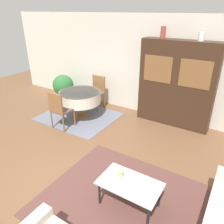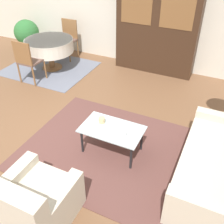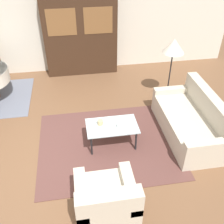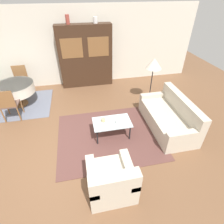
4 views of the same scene
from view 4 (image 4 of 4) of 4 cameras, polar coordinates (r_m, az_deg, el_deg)
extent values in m
plane|color=brown|center=(4.30, -14.84, -12.74)|extent=(14.00, 14.00, 0.00)
cube|color=beige|center=(6.77, -16.51, 19.28)|extent=(10.00, 0.06, 2.70)
cube|color=brown|center=(4.55, -1.00, -7.68)|extent=(2.57, 2.18, 0.01)
cube|color=slate|center=(6.42, -28.19, 2.00)|extent=(2.03, 1.71, 0.01)
cube|color=beige|center=(4.92, 17.37, -2.52)|extent=(0.91, 1.86, 0.44)
cube|color=beige|center=(4.85, 21.97, 2.03)|extent=(0.20, 1.86, 0.42)
cube|color=beige|center=(4.21, 23.08, -6.57)|extent=(0.91, 0.16, 0.12)
cube|color=beige|center=(5.38, 13.96, 5.34)|extent=(0.91, 0.16, 0.12)
cube|color=beige|center=(3.48, -0.38, -21.56)|extent=(0.83, 0.83, 0.43)
cube|color=beige|center=(2.97, 0.90, -22.34)|extent=(0.83, 0.20, 0.40)
cube|color=beige|center=(3.23, -6.59, -19.86)|extent=(0.16, 0.83, 0.12)
cube|color=beige|center=(3.31, 5.58, -17.92)|extent=(0.16, 0.83, 0.12)
cylinder|color=black|center=(4.21, -4.82, -8.25)|extent=(0.04, 0.04, 0.42)
cylinder|color=black|center=(4.34, 5.86, -6.72)|extent=(0.04, 0.04, 0.42)
cylinder|color=black|center=(4.54, -5.58, -4.44)|extent=(0.04, 0.04, 0.42)
cylinder|color=black|center=(4.66, 4.32, -3.13)|extent=(0.04, 0.04, 0.42)
cube|color=silver|center=(4.28, 0.00, -3.40)|extent=(0.93, 0.56, 0.02)
cube|color=#382316|center=(6.61, -8.55, 17.37)|extent=(1.86, 0.39, 2.15)
cube|color=brown|center=(6.31, -12.98, 19.56)|extent=(0.71, 0.01, 0.64)
cube|color=brown|center=(6.36, -4.44, 20.43)|extent=(0.71, 0.01, 0.64)
cylinder|color=brown|center=(6.42, -27.70, 2.40)|extent=(0.48, 0.48, 0.03)
cylinder|color=brown|center=(6.33, -28.20, 3.90)|extent=(0.14, 0.14, 0.43)
cylinder|color=silver|center=(6.17, -29.15, 6.76)|extent=(1.13, 1.13, 0.30)
cylinder|color=silver|center=(6.11, -29.52, 7.85)|extent=(1.14, 1.14, 0.03)
cylinder|color=brown|center=(5.98, -30.98, 1.18)|extent=(0.04, 0.04, 0.45)
cylinder|color=brown|center=(5.85, -27.31, 1.68)|extent=(0.04, 0.04, 0.45)
cylinder|color=brown|center=(5.67, -31.92, -1.12)|extent=(0.04, 0.04, 0.45)
cylinder|color=brown|center=(5.53, -28.07, -0.64)|extent=(0.04, 0.04, 0.45)
cube|color=brown|center=(5.63, -30.30, 2.32)|extent=(0.44, 0.44, 0.04)
cube|color=brown|center=(5.35, -31.61, 3.44)|extent=(0.44, 0.04, 0.48)
cylinder|color=brown|center=(6.69, -25.74, 6.45)|extent=(0.04, 0.04, 0.45)
cylinder|color=brown|center=(6.81, -29.01, 5.93)|extent=(0.04, 0.04, 0.45)
cylinder|color=brown|center=(7.04, -25.22, 8.04)|extent=(0.04, 0.04, 0.45)
cylinder|color=brown|center=(7.15, -28.34, 7.52)|extent=(0.04, 0.04, 0.45)
cube|color=brown|center=(6.82, -27.64, 8.78)|extent=(0.44, 0.44, 0.04)
cube|color=brown|center=(6.90, -27.92, 11.41)|extent=(0.44, 0.04, 0.48)
cylinder|color=black|center=(6.02, 11.87, 3.74)|extent=(0.28, 0.28, 0.02)
cylinder|color=black|center=(5.73, 12.59, 8.67)|extent=(0.03, 0.03, 1.14)
cone|color=silver|center=(5.46, 13.56, 15.16)|extent=(0.47, 0.47, 0.30)
cylinder|color=tan|center=(4.26, -2.87, -2.60)|extent=(0.10, 0.10, 0.09)
cylinder|color=white|center=(4.24, 2.37, -3.15)|extent=(0.18, 0.18, 0.06)
cylinder|color=#9E4238|center=(6.33, -14.34, 27.24)|extent=(0.12, 0.12, 0.28)
cylinder|color=white|center=(6.38, -5.47, 27.76)|extent=(0.14, 0.14, 0.20)
camera|label=1|loc=(2.06, 49.66, 13.77)|focal=35.00mm
camera|label=2|loc=(2.06, 64.69, 8.85)|focal=42.00mm
camera|label=3|loc=(0.48, 160.35, 2.56)|focal=42.00mm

